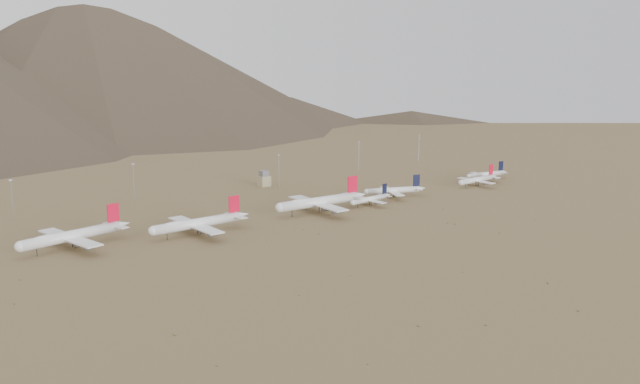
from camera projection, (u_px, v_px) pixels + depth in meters
ground at (327, 222)px, 434.39m from camera, size 3000.00×3000.00×0.00m
widebody_west at (72, 235)px, 377.18m from camera, size 66.31×52.02×19.95m
widebody_centre at (197, 223)px, 404.71m from camera, size 65.01×49.93×19.30m
widebody_east at (319, 201)px, 458.16m from camera, size 71.11×54.44×21.11m
narrowbody_a at (371, 199)px, 480.76m from camera, size 38.83×28.10×12.83m
narrowbody_b at (394, 190)px, 505.56m from camera, size 44.63×33.42×15.46m
narrowbody_c at (478, 180)px, 547.24m from camera, size 45.31×32.55×14.94m
narrowbody_d at (487, 174)px, 571.55m from camera, size 42.16×30.53×13.94m
control_tower at (264, 179)px, 545.34m from camera, size 8.00×8.00×12.00m
mast_far_west at (12, 198)px, 435.95m from camera, size 2.00×0.60×25.70m
mast_west at (134, 180)px, 496.06m from camera, size 2.00×0.60×25.70m
mast_centre at (279, 170)px, 536.08m from camera, size 2.00×0.60×25.70m
mast_east at (359, 154)px, 613.49m from camera, size 2.00×0.60×25.70m
mast_far_east at (419, 147)px, 657.38m from camera, size 2.00×0.60×25.70m
desert_scrub at (425, 260)px, 356.19m from camera, size 365.75×184.65×0.81m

